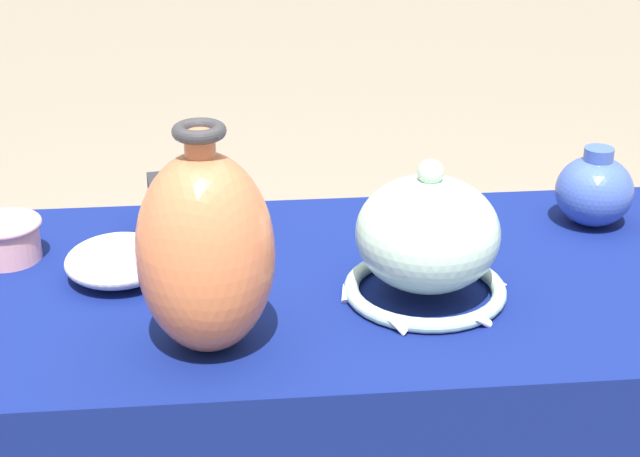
# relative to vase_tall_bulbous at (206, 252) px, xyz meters

# --- Properties ---
(display_table) EXTENTS (1.33, 0.63, 0.75)m
(display_table) POSITION_rel_vase_tall_bulbous_xyz_m (0.21, 0.16, -0.22)
(display_table) COLOR #38383D
(display_table) RESTS_ON ground_plane
(vase_tall_bulbous) EXTENTS (0.18, 0.18, 0.31)m
(vase_tall_bulbous) POSITION_rel_vase_tall_bulbous_xyz_m (0.00, 0.00, 0.00)
(vase_tall_bulbous) COLOR #BC6642
(vase_tall_bulbous) RESTS_ON display_table
(vase_dome_bell) EXTENTS (0.25, 0.24, 0.22)m
(vase_dome_bell) POSITION_rel_vase_tall_bulbous_xyz_m (0.32, 0.11, -0.05)
(vase_dome_bell) COLOR #A8CCB7
(vase_dome_bell) RESTS_ON display_table
(mosaic_tile_box) EXTENTS (0.13, 0.12, 0.09)m
(mosaic_tile_box) POSITION_rel_vase_tall_bulbous_xyz_m (-0.04, 0.38, -0.10)
(mosaic_tile_box) COLOR #232328
(mosaic_tile_box) RESTS_ON display_table
(bowl_shallow_ivory) EXTENTS (0.16, 0.16, 0.06)m
(bowl_shallow_ivory) POSITION_rel_vase_tall_bulbous_xyz_m (-0.14, 0.21, -0.11)
(bowl_shallow_ivory) COLOR white
(bowl_shallow_ivory) RESTS_ON display_table
(cup_wide_rose) EXTENTS (0.12, 0.12, 0.07)m
(cup_wide_rose) POSITION_rel_vase_tall_bulbous_xyz_m (-0.32, 0.30, -0.10)
(cup_wide_rose) COLOR #D19399
(cup_wide_rose) RESTS_ON display_table
(jar_round_cobalt) EXTENTS (0.13, 0.13, 0.14)m
(jar_round_cobalt) POSITION_rel_vase_tall_bulbous_xyz_m (0.65, 0.34, -0.08)
(jar_round_cobalt) COLOR #3851A8
(jar_round_cobalt) RESTS_ON display_table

